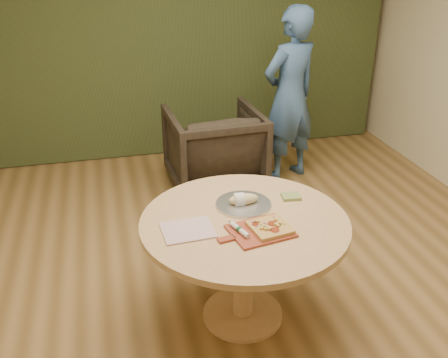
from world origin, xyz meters
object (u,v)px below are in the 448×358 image
armchair (214,145)px  person_standing (290,96)px  cutlery_roll (240,230)px  pedestal_table (244,239)px  flatbread_pizza (270,227)px  serving_tray (243,204)px  pizza_paddle (259,231)px  bread_roll (242,199)px

armchair → person_standing: 0.90m
cutlery_roll → person_standing: (1.12, 2.14, 0.10)m
pedestal_table → flatbread_pizza: bearing=-57.6°
serving_tray → pedestal_table: bearing=-103.9°
pedestal_table → pizza_paddle: (0.04, -0.16, 0.15)m
pedestal_table → flatbread_pizza: 0.26m
flatbread_pizza → bread_roll: size_ratio=1.31×
flatbread_pizza → cutlery_roll: (-0.18, 0.01, 0.00)m
pedestal_table → pizza_paddle: 0.22m
cutlery_roll → serving_tray: (0.12, 0.33, -0.02)m
cutlery_roll → bread_roll: bearing=53.2°
serving_tray → cutlery_roll: bearing=-109.9°
bread_roll → armchair: armchair is taller
pedestal_table → cutlery_roll: size_ratio=6.58×
flatbread_pizza → bread_roll: 0.35m
pizza_paddle → person_standing: 2.38m
flatbread_pizza → cutlery_roll: 0.18m
pedestal_table → person_standing: bearing=62.3°
armchair → person_standing: bearing=-178.8°
pizza_paddle → flatbread_pizza: flatbread_pizza is taller
serving_tray → armchair: (0.21, 1.76, -0.31)m
pedestal_table → serving_tray: (0.04, 0.18, 0.15)m
flatbread_pizza → bread_roll: bearing=101.6°
pedestal_table → cutlery_roll: cutlery_roll is taller
person_standing → pizza_paddle: bearing=44.1°
pedestal_table → bread_roll: size_ratio=6.64×
pizza_paddle → person_standing: bearing=55.3°
pedestal_table → armchair: (0.26, 1.93, -0.16)m
pizza_paddle → cutlery_roll: (-0.11, 0.01, 0.02)m
armchair → pizza_paddle: bearing=81.0°
person_standing → bread_roll: bearing=40.0°
pizza_paddle → person_standing: person_standing is taller
cutlery_roll → armchair: armchair is taller
flatbread_pizza → serving_tray: bearing=100.2°
bread_roll → person_standing: size_ratio=0.11×
pedestal_table → bread_roll: bread_roll is taller
armchair → bread_roll: bearing=79.7°
serving_tray → bread_roll: bread_roll is taller
serving_tray → person_standing: 2.07m
armchair → person_standing: size_ratio=0.51×
pedestal_table → flatbread_pizza: (0.10, -0.16, 0.17)m
pizza_paddle → person_standing: size_ratio=0.27×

